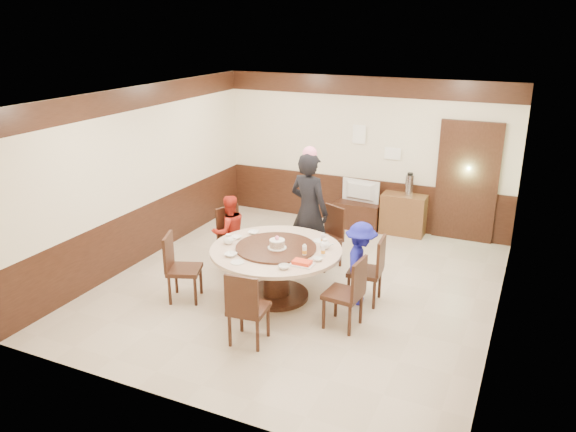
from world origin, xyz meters
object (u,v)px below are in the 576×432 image
at_px(side_cabinet, 403,214).
at_px(shrimp_platter, 302,263).
at_px(banquet_table, 276,263).
at_px(thermos, 409,185).
at_px(person_red, 229,231).
at_px(person_standing, 309,211).
at_px(television, 359,192).
at_px(person_blue, 360,263).
at_px(tv_stand, 358,215).
at_px(birthday_cake, 277,244).

bearing_deg(side_cabinet, shrimp_platter, -97.55).
relative_size(banquet_table, thermos, 4.84).
xyz_separation_m(person_red, shrimp_platter, (1.69, -1.02, 0.19)).
distance_m(person_standing, shrimp_platter, 1.64).
bearing_deg(television, shrimp_platter, 102.58).
bearing_deg(thermos, shrimp_platter, -98.67).
xyz_separation_m(person_blue, tv_stand, (-0.94, 2.87, -0.34)).
xyz_separation_m(person_standing, shrimp_platter, (0.54, -1.54, -0.16)).
bearing_deg(banquet_table, person_red, 150.02).
bearing_deg(television, person_red, 69.40).
bearing_deg(birthday_cake, side_cabinet, 73.23).
distance_m(person_standing, television, 2.06).
xyz_separation_m(shrimp_platter, thermos, (0.55, 3.61, 0.16)).
distance_m(person_blue, birthday_cake, 1.18).
bearing_deg(shrimp_platter, side_cabinet, 82.45).
xyz_separation_m(person_standing, side_cabinet, (1.02, 2.07, -0.56)).
height_order(shrimp_platter, thermos, thermos).
xyz_separation_m(person_blue, television, (-0.94, 2.87, 0.12)).
relative_size(banquet_table, shrimp_platter, 6.13).
bearing_deg(person_red, person_blue, 120.39).
bearing_deg(person_red, television, -168.87).
relative_size(person_standing, person_blue, 1.58).
bearing_deg(banquet_table, birthday_cake, -49.54).
xyz_separation_m(banquet_table, tv_stand, (0.18, 3.21, -0.28)).
distance_m(person_blue, shrimp_platter, 0.93).
xyz_separation_m(banquet_table, person_blue, (1.12, 0.34, 0.06)).
relative_size(person_red, birthday_cake, 4.56).
xyz_separation_m(banquet_table, person_standing, (0.01, 1.18, 0.40)).
height_order(banquet_table, person_blue, person_blue).
distance_m(person_standing, thermos, 2.34).
relative_size(person_standing, birthday_cake, 7.20).
bearing_deg(shrimp_platter, tv_stand, 95.95).
bearing_deg(person_standing, person_red, 39.08).
bearing_deg(person_red, thermos, 177.49).
bearing_deg(person_standing, television, -80.08).
relative_size(banquet_table, television, 2.49).
distance_m(banquet_table, person_red, 1.32).
xyz_separation_m(shrimp_platter, television, (-0.37, 3.58, -0.07)).
xyz_separation_m(television, thermos, (0.92, 0.03, 0.23)).
xyz_separation_m(person_standing, person_blue, (1.11, -0.83, -0.35)).
height_order(person_red, birthday_cake, person_red).
distance_m(birthday_cake, shrimp_platter, 0.61).
xyz_separation_m(person_standing, birthday_cake, (0.03, -1.22, -0.09)).
distance_m(banquet_table, birthday_cake, 0.31).
xyz_separation_m(person_standing, tv_stand, (0.17, 2.04, -0.69)).
relative_size(shrimp_platter, thermos, 0.79).
bearing_deg(person_red, banquet_table, 98.39).
relative_size(side_cabinet, thermos, 2.11).
height_order(person_red, tv_stand, person_red).
bearing_deg(person_standing, birthday_cake, 106.26).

